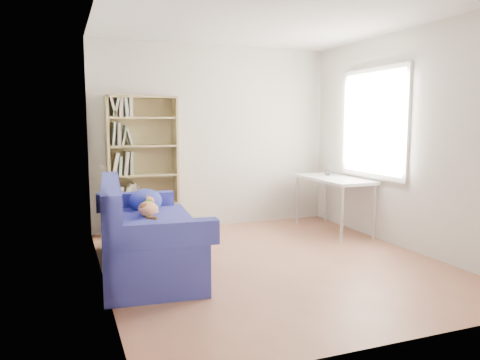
{
  "coord_description": "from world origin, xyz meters",
  "views": [
    {
      "loc": [
        -2.09,
        -4.48,
        1.52
      ],
      "look_at": [
        -0.16,
        0.53,
        0.85
      ],
      "focal_mm": 35.0,
      "sensor_mm": 36.0,
      "label": 1
    }
  ],
  "objects_px": {
    "bookshelf": "(143,171)",
    "desk": "(334,182)",
    "sofa": "(144,236)",
    "pen_cup": "(328,171)"
  },
  "relations": [
    {
      "from": "bookshelf",
      "to": "desk",
      "type": "distance_m",
      "value": 2.62
    },
    {
      "from": "sofa",
      "to": "bookshelf",
      "type": "bearing_deg",
      "value": 85.92
    },
    {
      "from": "pen_cup",
      "to": "sofa",
      "type": "bearing_deg",
      "value": -158.99
    },
    {
      "from": "bookshelf",
      "to": "pen_cup",
      "type": "distance_m",
      "value": 2.61
    },
    {
      "from": "sofa",
      "to": "pen_cup",
      "type": "distance_m",
      "value": 3.06
    },
    {
      "from": "sofa",
      "to": "desk",
      "type": "height_order",
      "value": "sofa"
    },
    {
      "from": "sofa",
      "to": "bookshelf",
      "type": "distance_m",
      "value": 1.69
    },
    {
      "from": "desk",
      "to": "pen_cup",
      "type": "distance_m",
      "value": 0.31
    },
    {
      "from": "desk",
      "to": "pen_cup",
      "type": "bearing_deg",
      "value": 76.38
    },
    {
      "from": "sofa",
      "to": "desk",
      "type": "bearing_deg",
      "value": 21.63
    }
  ]
}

